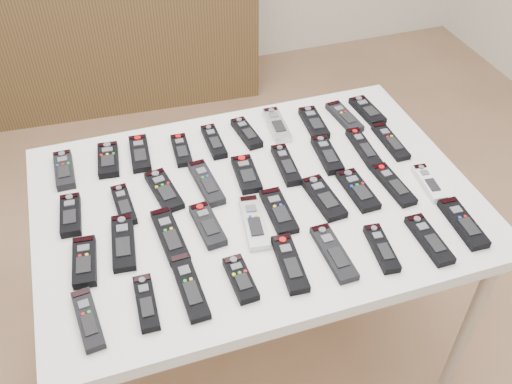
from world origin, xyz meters
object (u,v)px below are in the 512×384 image
object	(u,v)px
remote_26	(358,190)
remote_16	(327,155)
remote_18	(390,141)
remote_6	(277,125)
remote_1	(108,160)
remote_20	(123,242)
remote_9	(367,111)
remote_30	(146,303)
remote_31	(190,287)
remote_15	(286,165)
remote_24	(279,211)
remote_37	(463,223)
remote_10	(71,215)
remote_8	(344,117)
remote_0	(64,170)
remote_13	(206,183)
remote_12	(164,190)
remote_17	(364,148)
remote_27	(393,185)
remote_33	(290,263)
remote_2	(140,153)
remote_14	(246,174)
remote_28	(429,183)
remote_4	(214,142)
remote_22	(208,225)
remote_25	(324,198)
remote_35	(382,248)
remote_21	(170,236)
remote_7	(314,123)
remote_5	(247,133)
remote_29	(88,319)
sideboard	(93,30)
remote_36	(429,240)
remote_3	(181,150)
remote_19	(85,262)
remote_34	(334,253)
remote_11	(124,205)
table	(256,212)

from	to	relation	value
remote_26	remote_16	bearing A→B (deg)	94.47
remote_18	remote_6	bearing A→B (deg)	149.11
remote_1	remote_20	size ratio (longest dim) A/B	0.80
remote_9	remote_18	bearing A→B (deg)	-96.49
remote_30	remote_31	bearing A→B (deg)	9.96
remote_16	remote_15	bearing A→B (deg)	-173.01
remote_24	remote_37	xyz separation A→B (m)	(0.46, -0.20, 0.00)
remote_1	remote_6	xyz separation A→B (m)	(0.55, 0.01, 0.00)
remote_10	remote_8	bearing A→B (deg)	16.28
remote_0	remote_13	distance (m)	0.44
remote_12	remote_26	size ratio (longest dim) A/B	1.03
remote_17	remote_27	size ratio (longest dim) A/B	1.05
remote_24	remote_26	world-z (taller)	remote_26
remote_26	remote_33	xyz separation A→B (m)	(-0.29, -0.20, 0.00)
remote_20	remote_2	bearing A→B (deg)	80.13
remote_14	remote_28	bearing A→B (deg)	-18.55
remote_1	remote_28	xyz separation A→B (m)	(0.88, -0.40, -0.00)
remote_4	remote_17	distance (m)	0.48
remote_18	remote_30	distance (m)	0.94
remote_16	remote_20	distance (m)	0.68
remote_2	remote_22	size ratio (longest dim) A/B	1.05
remote_25	remote_35	xyz separation A→B (m)	(0.07, -0.23, 0.00)
remote_28	remote_21	bearing A→B (deg)	-175.83
remote_7	remote_21	distance (m)	0.67
remote_10	remote_15	distance (m)	0.64
remote_5	remote_29	size ratio (longest dim) A/B	0.91
sideboard	remote_5	size ratio (longest dim) A/B	11.36
remote_14	remote_36	bearing A→B (deg)	-43.13
remote_3	remote_21	world-z (taller)	remote_21
remote_16	remote_19	xyz separation A→B (m)	(-0.76, -0.21, 0.00)
remote_5	remote_27	bearing A→B (deg)	-55.11
remote_16	remote_31	xyz separation A→B (m)	(-0.53, -0.37, -0.00)
remote_34	remote_37	bearing A→B (deg)	-2.72
remote_14	remote_25	world-z (taller)	same
remote_20	remote_31	distance (m)	0.24
remote_10	remote_36	bearing A→B (deg)	-19.56
remote_30	remote_5	bearing A→B (deg)	55.14
remote_24	remote_7	bearing A→B (deg)	55.71
remote_27	remote_28	xyz separation A→B (m)	(0.10, -0.03, 0.00)
remote_8	remote_11	bearing A→B (deg)	-170.67
table	remote_37	distance (m)	0.58
remote_16	remote_31	world-z (taller)	remote_16
remote_16	remote_20	bearing A→B (deg)	-160.86
remote_7	remote_34	xyz separation A→B (m)	(-0.17, -0.55, -0.00)
remote_36	remote_31	bearing A→B (deg)	176.25
remote_1	remote_19	bearing A→B (deg)	-99.57
remote_0	remote_4	size ratio (longest dim) A/B	1.01
remote_36	remote_12	bearing A→B (deg)	146.97
remote_4	remote_29	size ratio (longest dim) A/B	0.95
remote_7	remote_27	bearing A→B (deg)	-70.43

